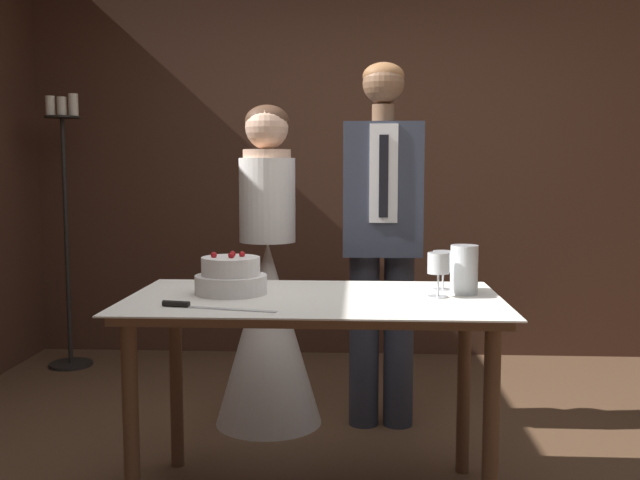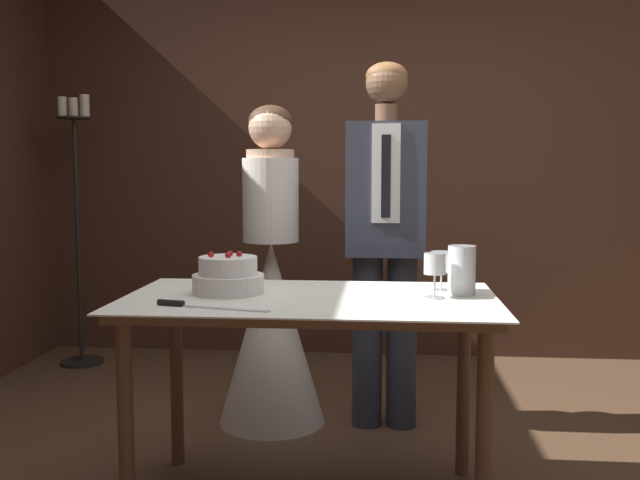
% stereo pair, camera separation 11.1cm
% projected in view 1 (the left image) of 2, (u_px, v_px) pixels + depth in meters
% --- Properties ---
extents(wall_back, '(4.62, 0.12, 2.83)m').
position_uv_depth(wall_back, '(349.00, 152.00, 4.94)').
color(wall_back, '#472B1E').
rests_on(wall_back, ground_plane).
extents(cake_table, '(1.42, 0.80, 0.81)m').
position_uv_depth(cake_table, '(314.00, 322.00, 2.71)').
color(cake_table, brown).
rests_on(cake_table, ground_plane).
extents(tiered_cake, '(0.28, 0.28, 0.17)m').
position_uv_depth(tiered_cake, '(231.00, 277.00, 2.77)').
color(tiered_cake, white).
rests_on(tiered_cake, cake_table).
extents(cake_knife, '(0.42, 0.11, 0.02)m').
position_uv_depth(cake_knife, '(197.00, 306.00, 2.49)').
color(cake_knife, silver).
rests_on(cake_knife, cake_table).
extents(wine_glass_near, '(0.08, 0.08, 0.16)m').
position_uv_depth(wine_glass_near, '(443.00, 263.00, 2.85)').
color(wine_glass_near, silver).
rests_on(wine_glass_near, cake_table).
extents(wine_glass_middle, '(0.08, 0.08, 0.17)m').
position_uv_depth(wine_glass_middle, '(438.00, 266.00, 2.69)').
color(wine_glass_middle, silver).
rests_on(wine_glass_middle, cake_table).
extents(hurricane_candle, '(0.11, 0.11, 0.19)m').
position_uv_depth(hurricane_candle, '(464.00, 271.00, 2.76)').
color(hurricane_candle, silver).
rests_on(hurricane_candle, cake_table).
extents(bride, '(0.54, 0.54, 1.61)m').
position_uv_depth(bride, '(268.00, 308.00, 3.59)').
color(bride, white).
rests_on(bride, ground_plane).
extents(groom, '(0.38, 0.25, 1.81)m').
position_uv_depth(groom, '(382.00, 228.00, 3.52)').
color(groom, '#333847').
rests_on(groom, ground_plane).
extents(candle_stand, '(0.28, 0.28, 1.77)m').
position_uv_depth(candle_stand, '(66.00, 229.00, 4.61)').
color(candle_stand, black).
rests_on(candle_stand, ground_plane).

